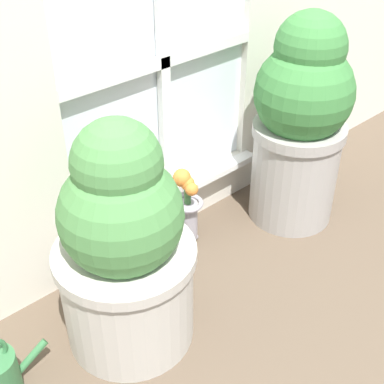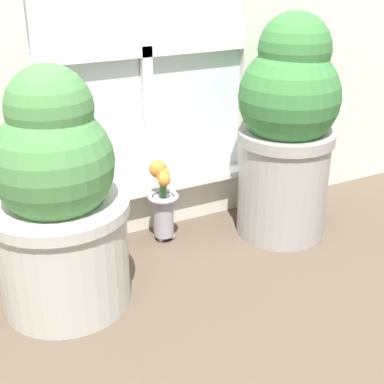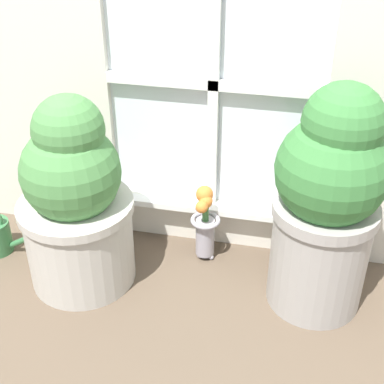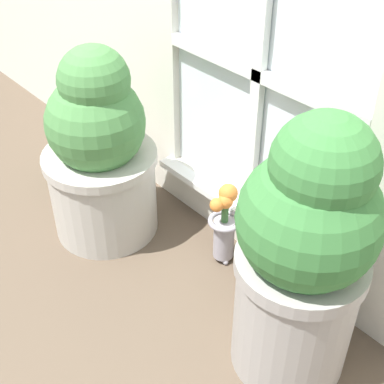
{
  "view_description": "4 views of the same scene",
  "coord_description": "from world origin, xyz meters",
  "px_view_note": "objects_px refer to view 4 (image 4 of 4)",
  "views": [
    {
      "loc": [
        -1.01,
        -0.73,
        1.26
      ],
      "look_at": [
        -0.05,
        0.32,
        0.28
      ],
      "focal_mm": 50.0,
      "sensor_mm": 36.0,
      "label": 1
    },
    {
      "loc": [
        -0.69,
        -1.15,
        0.96
      ],
      "look_at": [
        0.06,
        0.29,
        0.22
      ],
      "focal_mm": 50.0,
      "sensor_mm": 36.0,
      "label": 2
    },
    {
      "loc": [
        0.3,
        -1.18,
        1.31
      ],
      "look_at": [
        -0.03,
        0.32,
        0.34
      ],
      "focal_mm": 50.0,
      "sensor_mm": 36.0,
      "label": 3
    },
    {
      "loc": [
        0.95,
        -0.56,
        1.3
      ],
      "look_at": [
        -0.04,
        0.29,
        0.32
      ],
      "focal_mm": 50.0,
      "sensor_mm": 36.0,
      "label": 4
    }
  ],
  "objects_px": {
    "potted_plant_right": "(304,254)",
    "potted_plant_left": "(99,153)",
    "watering_can": "(68,161)",
    "flower_vase": "(225,223)"
  },
  "relations": [
    {
      "from": "potted_plant_right",
      "to": "potted_plant_left",
      "type": "bearing_deg",
      "value": -175.52
    },
    {
      "from": "potted_plant_right",
      "to": "watering_can",
      "type": "distance_m",
      "value": 1.25
    },
    {
      "from": "potted_plant_left",
      "to": "flower_vase",
      "type": "xyz_separation_m",
      "value": [
        0.41,
        0.2,
        -0.16
      ]
    },
    {
      "from": "flower_vase",
      "to": "potted_plant_right",
      "type": "bearing_deg",
      "value": -18.91
    },
    {
      "from": "flower_vase",
      "to": "watering_can",
      "type": "xyz_separation_m",
      "value": [
        -0.79,
        -0.14,
        -0.09
      ]
    },
    {
      "from": "potted_plant_right",
      "to": "watering_can",
      "type": "height_order",
      "value": "potted_plant_right"
    },
    {
      "from": "watering_can",
      "to": "flower_vase",
      "type": "bearing_deg",
      "value": 9.75
    },
    {
      "from": "potted_plant_right",
      "to": "flower_vase",
      "type": "height_order",
      "value": "potted_plant_right"
    },
    {
      "from": "potted_plant_right",
      "to": "watering_can",
      "type": "xyz_separation_m",
      "value": [
        -1.2,
        0.0,
        -0.33
      ]
    },
    {
      "from": "potted_plant_left",
      "to": "watering_can",
      "type": "height_order",
      "value": "potted_plant_left"
    }
  ]
}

